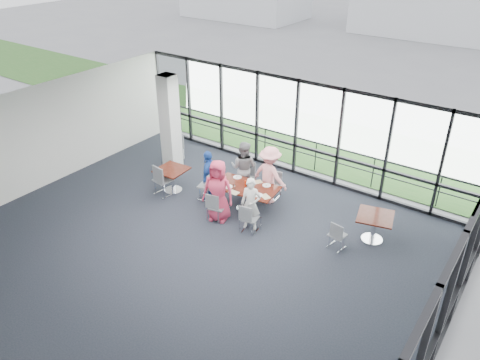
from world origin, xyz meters
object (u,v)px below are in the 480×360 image
Objects in this scene: side_table_left at (172,172)px; chair_main_end at (206,186)px; structural_column at (170,122)px; diner_near_right at (251,204)px; diner_end at (209,175)px; chair_spare_la at (163,180)px; chair_main_fr at (272,186)px; chair_main_nr at (250,218)px; main_table at (246,191)px; chair_main_fl at (246,178)px; diner_near_left at (218,191)px; chair_spare_r at (337,235)px; chair_main_nl at (218,207)px; diner_far_left at (244,168)px; chair_spare_lb at (173,150)px; diner_far_right at (270,175)px; side_table_right at (375,219)px.

chair_main_end reaches higher than side_table_left.
structural_column is 2.13× the size of diner_near_right.
diner_end is at bearing 15.93° from side_table_left.
chair_main_fr is at bearing 40.37° from chair_spare_la.
chair_main_nr is 0.99× the size of chair_main_fr.
chair_main_fl reaches higher than main_table.
diner_near_left is 3.40m from chair_spare_r.
diner_near_left reaches higher than chair_main_nl.
chair_main_fr is at bearing 27.14° from side_table_left.
diner_far_left reaches higher than chair_main_fr.
structural_column is at bearing 132.96° from chair_spare_la.
chair_main_nr is at bearing 48.59° from diner_end.
chair_spare_la is at bearing -55.63° from structural_column.
chair_spare_r is (3.29, 0.69, -0.51)m from diner_near_left.
chair_main_end is (-0.02, -0.11, -0.33)m from diner_end.
diner_end is at bearing 122.95° from diner_near_left.
diner_near_right is 1.90× the size of chair_spare_r.
diner_near_right is at bearing 63.67° from chair_main_end.
diner_near_right is 2.02m from chair_main_fl.
chair_main_nl is at bearing 100.95° from chair_main_fl.
structural_column reaches higher than diner_far_left.
chair_main_fl is at bearing 118.34° from main_table.
diner_near_right is at bearing 140.65° from chair_spare_lb.
chair_main_fr is at bearing 59.78° from chair_main_nl.
chair_main_end is at bearing 127.75° from diner_near_left.
diner_far_right is 1.02m from chair_main_fl.
diner_near_right is 1.76× the size of chair_main_nl.
side_table_left is 5.44m from chair_spare_r.
diner_far_right reaches higher than chair_main_fr.
diner_near_right is (-2.94, -1.39, 0.11)m from side_table_right.
diner_far_left is 2.08× the size of chair_main_nr.
chair_main_fr is at bearing -179.68° from diner_far_left.
main_table is 1.08× the size of diner_far_right.
diner_far_left reaches higher than side_table_left.
chair_main_fl is 1.17× the size of chair_spare_r.
chair_spare_r is (6.57, -0.99, -1.20)m from structural_column.
structural_column is 1.15m from chair_spare_lb.
chair_main_fr is at bearing 161.28° from chair_spare_lb.
chair_main_end is at bearing 29.38° from chair_main_fr.
diner_end reaches higher than chair_main_end.
diner_near_right is at bearing -4.93° from side_table_left.
chair_main_nl is 1.23m from chair_main_end.
diner_far_right is (3.93, -0.05, -0.71)m from structural_column.
diner_far_right reaches higher than diner_end.
chair_spare_lb is (-3.44, 1.88, -0.43)m from diner_near_left.
side_table_right is 1.32× the size of chair_main_fr.
side_table_right is at bearing 63.57° from chair_spare_r.
diner_near_left is at bearing -11.28° from side_table_left.
diner_end is (-0.67, -0.85, -0.07)m from diner_far_left.
chair_spare_la reaches higher than chair_spare_r.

